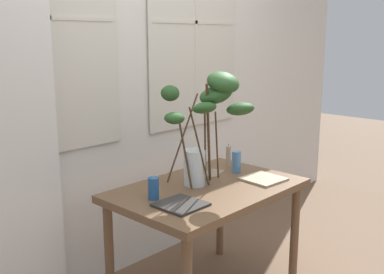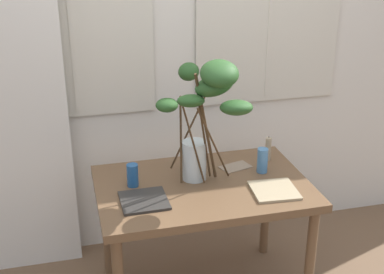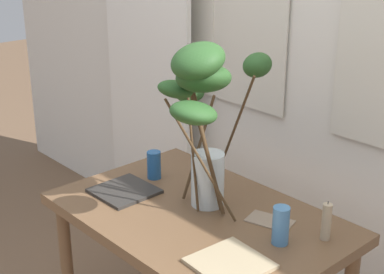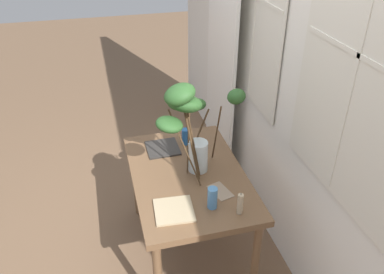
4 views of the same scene
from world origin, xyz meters
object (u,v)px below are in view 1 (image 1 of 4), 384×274
object	(u,v)px
plate_square_left	(181,205)
plate_square_right	(263,179)
drinking_glass_blue_right	(236,162)
pillar_candle	(228,156)
dining_table	(207,200)
drinking_glass_blue_left	(153,188)
vase_with_branches	(208,117)

from	to	relation	value
plate_square_left	plate_square_right	bearing A→B (deg)	-5.26
drinking_glass_blue_right	pillar_candle	xyz separation A→B (m)	(0.09, 0.14, -0.00)
dining_table	drinking_glass_blue_left	size ratio (longest dim) A/B	9.17
drinking_glass_blue_left	plate_square_left	size ratio (longest dim) A/B	0.53
plate_square_left	vase_with_branches	bearing A→B (deg)	19.05
drinking_glass_blue_left	plate_square_left	world-z (taller)	drinking_glass_blue_left
drinking_glass_blue_left	pillar_candle	xyz separation A→B (m)	(0.81, 0.13, 0.01)
drinking_glass_blue_right	pillar_candle	bearing A→B (deg)	57.23
drinking_glass_blue_left	drinking_glass_blue_right	size ratio (longest dim) A/B	0.88
pillar_candle	vase_with_branches	bearing A→B (deg)	-156.66
drinking_glass_blue_right	dining_table	bearing A→B (deg)	-170.60
vase_with_branches	plate_square_left	size ratio (longest dim) A/B	3.07
plate_square_right	drinking_glass_blue_left	bearing A→B (deg)	160.79
drinking_glass_blue_right	pillar_candle	size ratio (longest dim) A/B	0.93
dining_table	plate_square_left	world-z (taller)	plate_square_left
drinking_glass_blue_left	drinking_glass_blue_right	distance (m)	0.72
pillar_candle	plate_square_right	bearing A→B (deg)	-106.77
vase_with_branches	drinking_glass_blue_left	bearing A→B (deg)	170.88
drinking_glass_blue_right	vase_with_branches	bearing A→B (deg)	-172.31
drinking_glass_blue_left	drinking_glass_blue_right	xyz separation A→B (m)	(0.72, -0.01, 0.01)
dining_table	vase_with_branches	world-z (taller)	vase_with_branches
plate_square_left	plate_square_right	size ratio (longest dim) A/B	1.02
drinking_glass_blue_left	pillar_candle	distance (m)	0.82
pillar_candle	dining_table	bearing A→B (deg)	-155.96
drinking_glass_blue_left	pillar_candle	size ratio (longest dim) A/B	0.82
drinking_glass_blue_left	vase_with_branches	bearing A→B (deg)	-9.12
drinking_glass_blue_right	plate_square_left	size ratio (longest dim) A/B	0.60
drinking_glass_blue_left	dining_table	bearing A→B (deg)	-11.46
dining_table	vase_with_branches	distance (m)	0.51
dining_table	plate_square_left	size ratio (longest dim) A/B	4.85
drinking_glass_blue_right	pillar_candle	distance (m)	0.17
vase_with_branches	drinking_glass_blue_left	world-z (taller)	vase_with_branches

